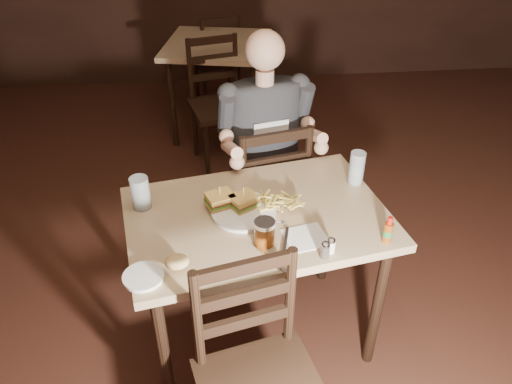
{
  "coord_description": "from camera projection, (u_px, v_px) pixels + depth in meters",
  "views": [
    {
      "loc": [
        -0.4,
        -1.58,
        2.05
      ],
      "look_at": [
        -0.22,
        0.14,
        0.85
      ],
      "focal_mm": 35.0,
      "sensor_mm": 36.0,
      "label": 1
    }
  ],
  "objects": [
    {
      "name": "sandwich_left",
      "position": [
        220.0,
        197.0,
        2.11
      ],
      "size": [
        0.14,
        0.13,
        0.1
      ],
      "primitive_type": null,
      "rotation": [
        0.0,
        0.0,
        0.37
      ],
      "color": "gold",
      "rests_on": "dinner_plate"
    },
    {
      "name": "hot_sauce",
      "position": [
        388.0,
        229.0,
        1.93
      ],
      "size": [
        0.04,
        0.04,
        0.12
      ],
      "primitive_type": null,
      "rotation": [
        0.0,
        0.0,
        0.18
      ],
      "color": "#78370D",
      "rests_on": "main_table"
    },
    {
      "name": "room_shell",
      "position": [
        326.0,
        79.0,
        1.7
      ],
      "size": [
        7.0,
        7.0,
        7.0
      ],
      "color": "black",
      "rests_on": "ground"
    },
    {
      "name": "main_table",
      "position": [
        257.0,
        231.0,
        2.16
      ],
      "size": [
        1.21,
        0.91,
        0.77
      ],
      "rotation": [
        0.0,
        0.0,
        0.18
      ],
      "color": "tan",
      "rests_on": "ground"
    },
    {
      "name": "ketchup_dollop",
      "position": [
        254.0,
        199.0,
        2.16
      ],
      "size": [
        0.05,
        0.05,
        0.01
      ],
      "primitive_type": "ellipsoid",
      "rotation": [
        0.0,
        0.0,
        0.18
      ],
      "color": "maroon",
      "rests_on": "dinner_plate"
    },
    {
      "name": "chair_far",
      "position": [
        263.0,
        189.0,
        2.8
      ],
      "size": [
        0.52,
        0.55,
        0.93
      ],
      "primitive_type": null,
      "rotation": [
        0.0,
        0.0,
        3.37
      ],
      "color": "black",
      "rests_on": "ground"
    },
    {
      "name": "bg_chair_near",
      "position": [
        222.0,
        107.0,
        3.67
      ],
      "size": [
        0.53,
        0.56,
        0.93
      ],
      "primitive_type": null,
      "rotation": [
        0.0,
        0.0,
        0.24
      ],
      "color": "black",
      "rests_on": "ground"
    },
    {
      "name": "glass_left",
      "position": [
        140.0,
        193.0,
        2.11
      ],
      "size": [
        0.09,
        0.09,
        0.15
      ],
      "primitive_type": "cylinder",
      "rotation": [
        0.0,
        0.0,
        0.18
      ],
      "color": "silver",
      "rests_on": "main_table"
    },
    {
      "name": "bread_roll",
      "position": [
        177.0,
        262.0,
        1.81
      ],
      "size": [
        0.1,
        0.09,
        0.05
      ],
      "primitive_type": "ellipsoid",
      "rotation": [
        0.0,
        0.0,
        0.18
      ],
      "color": "tan",
      "rests_on": "side_plate"
    },
    {
      "name": "bg_chair_far",
      "position": [
        217.0,
        59.0,
        4.59
      ],
      "size": [
        0.49,
        0.52,
        0.86
      ],
      "primitive_type": null,
      "rotation": [
        0.0,
        0.0,
        3.37
      ],
      "color": "black",
      "rests_on": "ground"
    },
    {
      "name": "fries_pile",
      "position": [
        280.0,
        200.0,
        2.14
      ],
      "size": [
        0.27,
        0.21,
        0.04
      ],
      "primitive_type": null,
      "rotation": [
        0.0,
        0.0,
        0.18
      ],
      "color": "#E7D05E",
      "rests_on": "dinner_plate"
    },
    {
      "name": "diner",
      "position": [
        267.0,
        120.0,
        2.51
      ],
      "size": [
        0.58,
        0.5,
        0.88
      ],
      "primitive_type": null,
      "rotation": [
        0.0,
        0.0,
        0.22
      ],
      "color": "#2C2C31",
      "rests_on": "chair_far"
    },
    {
      "name": "syrup_dispenser",
      "position": [
        265.0,
        233.0,
        1.93
      ],
      "size": [
        0.1,
        0.1,
        0.11
      ],
      "primitive_type": null,
      "rotation": [
        0.0,
        0.0,
        0.18
      ],
      "color": "#78370D",
      "rests_on": "main_table"
    },
    {
      "name": "bg_table",
      "position": [
        218.0,
        53.0,
        4.0
      ],
      "size": [
        0.95,
        0.95,
        0.77
      ],
      "rotation": [
        0.0,
        0.0,
        -0.21
      ],
      "color": "tan",
      "rests_on": "ground"
    },
    {
      "name": "napkin",
      "position": [
        306.0,
        237.0,
        1.98
      ],
      "size": [
        0.19,
        0.18,
        0.0
      ],
      "primitive_type": "cube",
      "rotation": [
        0.0,
        0.0,
        0.21
      ],
      "color": "white",
      "rests_on": "main_table"
    },
    {
      "name": "dinner_plate",
      "position": [
        244.0,
        212.0,
        2.11
      ],
      "size": [
        0.31,
        0.31,
        0.02
      ],
      "primitive_type": "cylinder",
      "rotation": [
        0.0,
        0.0,
        0.18
      ],
      "color": "white",
      "rests_on": "main_table"
    },
    {
      "name": "sandwich_right",
      "position": [
        244.0,
        198.0,
        2.1
      ],
      "size": [
        0.14,
        0.13,
        0.1
      ],
      "primitive_type": null,
      "rotation": [
        0.0,
        0.0,
        0.55
      ],
      "color": "gold",
      "rests_on": "dinner_plate"
    },
    {
      "name": "salt_shaker",
      "position": [
        331.0,
        246.0,
        1.9
      ],
      "size": [
        0.04,
        0.04,
        0.06
      ],
      "primitive_type": null,
      "rotation": [
        0.0,
        0.0,
        0.18
      ],
      "color": "white",
      "rests_on": "main_table"
    },
    {
      "name": "fork",
      "position": [
        286.0,
        241.0,
        1.96
      ],
      "size": [
        0.05,
        0.17,
        0.01
      ],
      "primitive_type": "cube",
      "rotation": [
        0.0,
        0.0,
        -0.25
      ],
      "color": "silver",
      "rests_on": "napkin"
    },
    {
      "name": "pepper_shaker",
      "position": [
        325.0,
        250.0,
        1.87
      ],
      "size": [
        0.04,
        0.04,
        0.07
      ],
      "primitive_type": null,
      "rotation": [
        0.0,
        0.0,
        0.18
      ],
      "color": "#38332D",
      "rests_on": "main_table"
    },
    {
      "name": "knife",
      "position": [
        270.0,
        258.0,
        1.88
      ],
      "size": [
        0.11,
        0.17,
        0.0
      ],
      "primitive_type": "cube",
      "rotation": [
        0.0,
        0.0,
        0.57
      ],
      "color": "silver",
      "rests_on": "napkin"
    },
    {
      "name": "glass_right",
      "position": [
        357.0,
        168.0,
        2.26
      ],
      "size": [
        0.08,
        0.08,
        0.16
      ],
      "primitive_type": "cylinder",
      "rotation": [
        0.0,
        0.0,
        0.18
      ],
      "color": "silver",
      "rests_on": "main_table"
    },
    {
      "name": "side_plate",
      "position": [
        144.0,
        277.0,
        1.79
      ],
      "size": [
        0.17,
        0.17,
        0.01
      ],
      "primitive_type": "cylinder",
      "rotation": [
        0.0,
        0.0,
        0.18
      ],
      "color": "white",
      "rests_on": "main_table"
    }
  ]
}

